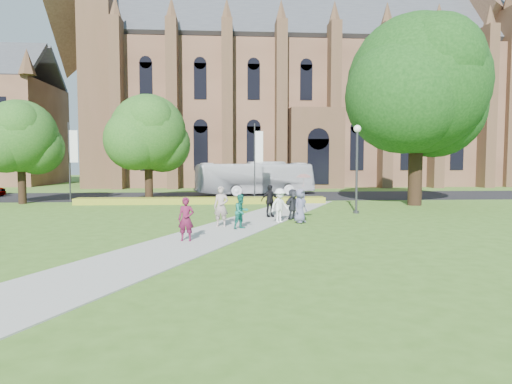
{
  "coord_description": "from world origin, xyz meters",
  "views": [
    {
      "loc": [
        -0.34,
        -20.08,
        3.17
      ],
      "look_at": [
        1.21,
        2.25,
        1.6
      ],
      "focal_mm": 32.0,
      "sensor_mm": 36.0,
      "label": 1
    }
  ],
  "objects": [
    {
      "name": "ground",
      "position": [
        0.0,
        0.0,
        0.0
      ],
      "size": [
        160.0,
        160.0,
        0.0
      ],
      "primitive_type": "plane",
      "color": "#3E671F",
      "rests_on": "ground"
    },
    {
      "name": "road",
      "position": [
        0.0,
        20.0,
        0.01
      ],
      "size": [
        160.0,
        10.0,
        0.02
      ],
      "primitive_type": "cube",
      "color": "black",
      "rests_on": "ground"
    },
    {
      "name": "footpath",
      "position": [
        0.0,
        1.0,
        0.02
      ],
      "size": [
        15.58,
        28.54,
        0.04
      ],
      "primitive_type": "cube",
      "rotation": [
        0.0,
        0.0,
        -0.44
      ],
      "color": "#B2B2A8",
      "rests_on": "ground"
    },
    {
      "name": "flower_hedge",
      "position": [
        -2.0,
        13.2,
        0.23
      ],
      "size": [
        18.0,
        1.4,
        0.45
      ],
      "primitive_type": "cube",
      "color": "gold",
      "rests_on": "ground"
    },
    {
      "name": "cathedral",
      "position": [
        10.0,
        39.73,
        12.98
      ],
      "size": [
        52.6,
        18.25,
        28.0
      ],
      "color": "brown",
      "rests_on": "ground"
    },
    {
      "name": "streetlamp",
      "position": [
        7.5,
        6.5,
        3.3
      ],
      "size": [
        0.44,
        0.44,
        5.24
      ],
      "color": "#38383D",
      "rests_on": "ground"
    },
    {
      "name": "large_tree",
      "position": [
        13.0,
        11.0,
        8.37
      ],
      "size": [
        9.6,
        9.6,
        13.2
      ],
      "color": "#332114",
      "rests_on": "ground"
    },
    {
      "name": "street_tree_0",
      "position": [
        -15.0,
        14.0,
        4.87
      ],
      "size": [
        5.2,
        5.2,
        7.5
      ],
      "color": "#332114",
      "rests_on": "ground"
    },
    {
      "name": "street_tree_1",
      "position": [
        -6.0,
        14.5,
        5.22
      ],
      "size": [
        5.6,
        5.6,
        8.05
      ],
      "color": "#332114",
      "rests_on": "ground"
    },
    {
      "name": "banner_pole_0",
      "position": [
        2.11,
        15.2,
        3.39
      ],
      "size": [
        0.7,
        0.1,
        6.0
      ],
      "color": "#38383D",
      "rests_on": "ground"
    },
    {
      "name": "banner_pole_1",
      "position": [
        -11.89,
        15.2,
        3.39
      ],
      "size": [
        0.7,
        0.1,
        6.0
      ],
      "color": "#38383D",
      "rests_on": "ground"
    },
    {
      "name": "tour_coach",
      "position": [
        2.44,
        21.27,
        1.53
      ],
      "size": [
        11.12,
        5.22,
        3.02
      ],
      "primitive_type": "imported",
      "rotation": [
        0.0,
        0.0,
        1.83
      ],
      "color": "white",
      "rests_on": "road"
    },
    {
      "name": "pedestrian_0",
      "position": [
        -1.83,
        -2.43,
        0.89
      ],
      "size": [
        0.65,
        0.46,
        1.7
      ],
      "primitive_type": "imported",
      "rotation": [
        0.0,
        0.0,
        -0.08
      ],
      "color": "#5E1534",
      "rests_on": "footpath"
    },
    {
      "name": "pedestrian_1",
      "position": [
        0.42,
        0.56,
        0.83
      ],
      "size": [
        0.97,
        0.94,
        1.58
      ],
      "primitive_type": "imported",
      "rotation": [
        0.0,
        0.0,
        0.63
      ],
      "color": "#156D5B",
      "rests_on": "footpath"
    },
    {
      "name": "pedestrian_2",
      "position": [
        2.43,
        2.58,
        0.89
      ],
      "size": [
        1.27,
        1.13,
        1.71
      ],
      "primitive_type": "imported",
      "rotation": [
        0.0,
        0.0,
        0.57
      ],
      "color": "white",
      "rests_on": "footpath"
    },
    {
      "name": "pedestrian_3",
      "position": [
        2.14,
        4.83,
        0.93
      ],
      "size": [
        1.13,
        0.8,
        1.78
      ],
      "primitive_type": "imported",
      "rotation": [
        0.0,
        0.0,
        0.39
      ],
      "color": "black",
      "rests_on": "footpath"
    },
    {
      "name": "pedestrian_4",
      "position": [
        3.46,
        2.5,
        0.88
      ],
      "size": [
        0.96,
        0.96,
        1.68
      ],
      "primitive_type": "imported",
      "rotation": [
        0.0,
        0.0,
        0.78
      ],
      "color": "slate",
      "rests_on": "footpath"
    },
    {
      "name": "pedestrian_5",
      "position": [
        3.28,
        3.91,
        0.84
      ],
      "size": [
        1.37,
        1.39,
        1.6
      ],
      "primitive_type": "imported",
      "rotation": [
        0.0,
        0.0,
        0.8
      ],
      "color": "#2A2B32",
      "rests_on": "footpath"
    },
    {
      "name": "pedestrian_6",
      "position": [
        -0.51,
        1.29,
        0.99
      ],
      "size": [
        0.75,
        0.55,
        1.9
      ],
      "primitive_type": "imported",
      "rotation": [
        0.0,
        0.0,
        -0.15
      ],
      "color": "#A28E87",
      "rests_on": "footpath"
    },
    {
      "name": "parasol",
      "position": [
        3.64,
        2.6,
        2.06
      ],
      "size": [
        0.9,
        0.9,
        0.68
      ],
      "primitive_type": "imported",
      "rotation": [
        0.0,
        0.0,
        -0.18
      ],
      "color": "#D596AB",
      "rests_on": "pedestrian_4"
    }
  ]
}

